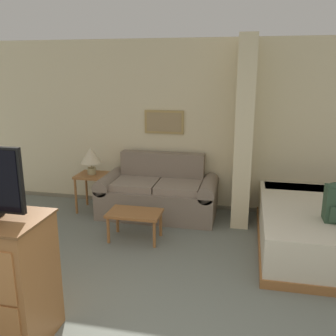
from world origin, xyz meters
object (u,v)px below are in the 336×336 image
(couch, at_px, (158,194))
(coffee_table, at_px, (135,216))
(bed, at_px, (328,228))
(table_lamp, at_px, (91,156))

(couch, xyz_separation_m, coffee_table, (-0.09, -0.92, 0.00))
(bed, bearing_deg, couch, 163.75)
(couch, relative_size, bed, 0.83)
(table_lamp, bearing_deg, coffee_table, -42.58)
(couch, bearing_deg, coffee_table, -95.75)
(couch, height_order, coffee_table, couch)
(couch, bearing_deg, table_lamp, -177.72)
(coffee_table, height_order, bed, bed)
(table_lamp, bearing_deg, couch, 2.28)
(couch, distance_m, table_lamp, 1.18)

